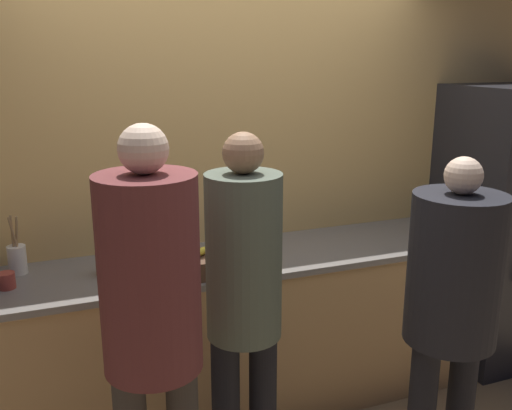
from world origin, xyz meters
name	(u,v)px	position (x,y,z in m)	size (l,w,h in m)	color
wall_back	(223,183)	(0.00, 0.71, 1.30)	(5.20, 0.06, 2.60)	#E0B266
counter	(242,331)	(0.00, 0.38, 0.48)	(2.75, 0.69, 0.95)	tan
refrigerator	(501,226)	(1.84, 0.34, 0.93)	(0.71, 0.72, 1.86)	#232328
person_left	(152,310)	(-0.67, -0.50, 1.11)	(0.38, 0.38, 1.82)	#38332D
person_center	(244,294)	(-0.23, -0.31, 1.03)	(0.33, 0.33, 1.75)	black
person_right	(452,294)	(0.66, -0.60, 1.01)	(0.41, 0.41, 1.63)	black
fruit_bowl	(196,264)	(-0.32, 0.19, 1.00)	(0.26, 0.26, 0.14)	#4C3323
utensil_crock	(17,258)	(-1.17, 0.53, 1.03)	(0.09, 0.09, 0.31)	silver
bottle_green	(122,260)	(-0.67, 0.31, 1.03)	(0.06, 0.06, 0.21)	#236033
bottle_amber	(103,262)	(-0.76, 0.35, 1.02)	(0.08, 0.08, 0.18)	brown
cup_red	(6,281)	(-1.22, 0.34, 0.99)	(0.08, 0.08, 0.08)	#A33D33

